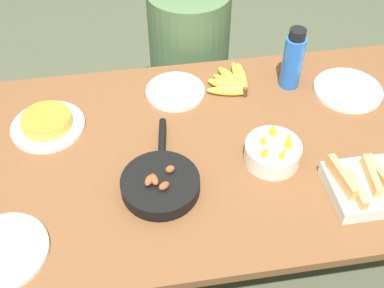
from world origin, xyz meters
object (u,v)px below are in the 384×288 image
(empty_plate_mid_edge, at_px, (3,252))
(fruit_bowl_mango, at_px, (273,152))
(empty_plate_far_left, at_px, (175,91))
(water_bottle, at_px, (293,60))
(melon_tray, at_px, (374,185))
(banana_bunch, at_px, (234,82))
(frittata_plate_side, at_px, (47,123))
(person_figure, at_px, (189,82))
(empty_plate_near_front, at_px, (348,90))
(skillet, at_px, (160,184))

(empty_plate_mid_edge, bearing_deg, fruit_bowl_mango, 14.98)
(empty_plate_far_left, xyz_separation_m, water_bottle, (0.44, -0.02, 0.11))
(water_bottle, bearing_deg, melon_tray, -79.80)
(banana_bunch, relative_size, melon_tray, 0.75)
(frittata_plate_side, xyz_separation_m, person_figure, (0.59, 0.52, -0.30))
(banana_bunch, height_order, fruit_bowl_mango, fruit_bowl_mango)
(empty_plate_mid_edge, bearing_deg, empty_plate_far_left, 47.14)
(empty_plate_far_left, bearing_deg, water_bottle, -2.07)
(melon_tray, relative_size, empty_plate_near_front, 1.07)
(fruit_bowl_mango, relative_size, person_figure, 0.15)
(empty_plate_near_front, relative_size, empty_plate_far_left, 1.15)
(empty_plate_far_left, xyz_separation_m, fruit_bowl_mango, (0.27, -0.39, 0.03))
(melon_tray, xyz_separation_m, empty_plate_near_front, (0.11, 0.48, -0.03))
(person_figure, bearing_deg, frittata_plate_side, -138.33)
(banana_bunch, xyz_separation_m, fruit_bowl_mango, (0.04, -0.40, 0.02))
(frittata_plate_side, height_order, empty_plate_far_left, frittata_plate_side)
(banana_bunch, height_order, person_figure, person_figure)
(banana_bunch, height_order, skillet, skillet)
(empty_plate_mid_edge, bearing_deg, person_figure, 55.99)
(melon_tray, relative_size, fruit_bowl_mango, 1.51)
(empty_plate_near_front, bearing_deg, person_figure, 137.34)
(water_bottle, bearing_deg, person_figure, 128.16)
(fruit_bowl_mango, bearing_deg, person_figure, 101.06)
(melon_tray, bearing_deg, person_figure, 113.77)
(water_bottle, relative_size, person_figure, 0.21)
(frittata_plate_side, bearing_deg, water_bottle, 6.46)
(melon_tray, xyz_separation_m, fruit_bowl_mango, (-0.27, 0.18, 0.01))
(empty_plate_mid_edge, relative_size, fruit_bowl_mango, 1.39)
(skillet, height_order, person_figure, person_figure)
(skillet, bearing_deg, empty_plate_far_left, -5.12)
(empty_plate_far_left, bearing_deg, fruit_bowl_mango, -55.36)
(empty_plate_near_front, relative_size, fruit_bowl_mango, 1.40)
(empty_plate_far_left, relative_size, water_bottle, 0.91)
(empty_plate_mid_edge, height_order, fruit_bowl_mango, fruit_bowl_mango)
(melon_tray, height_order, water_bottle, water_bottle)
(empty_plate_far_left, distance_m, empty_plate_mid_edge, 0.84)
(melon_tray, xyz_separation_m, skillet, (-0.65, 0.11, -0.01))
(banana_bunch, bearing_deg, fruit_bowl_mango, -84.04)
(empty_plate_near_front, bearing_deg, melon_tray, -103.15)
(banana_bunch, xyz_separation_m, skillet, (-0.34, -0.47, 0.01))
(skillet, bearing_deg, melon_tray, -91.81)
(banana_bunch, bearing_deg, person_figure, 106.06)
(empty_plate_far_left, distance_m, fruit_bowl_mango, 0.48)
(empty_plate_near_front, bearing_deg, empty_plate_mid_edge, -156.97)
(melon_tray, distance_m, skillet, 0.66)
(empty_plate_near_front, distance_m, water_bottle, 0.25)
(banana_bunch, distance_m, skillet, 0.57)
(banana_bunch, bearing_deg, empty_plate_far_left, -177.99)
(melon_tray, bearing_deg, banana_bunch, 118.56)
(banana_bunch, xyz_separation_m, empty_plate_far_left, (-0.23, -0.01, -0.01))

